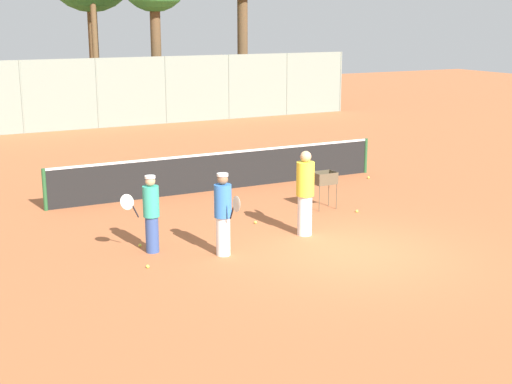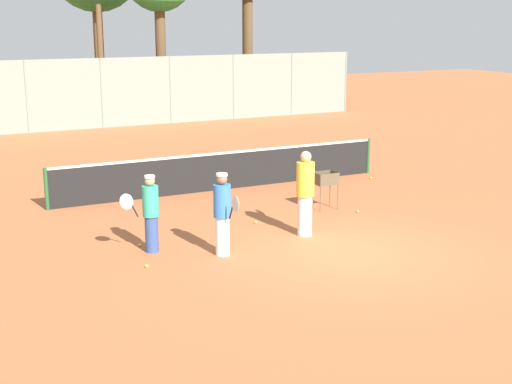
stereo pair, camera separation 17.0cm
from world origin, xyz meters
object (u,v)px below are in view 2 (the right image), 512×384
object	(u,v)px
player_red_cap	(305,192)
tennis_net	(225,170)
parked_car	(160,101)
player_yellow_shirt	(222,213)
player_white_outfit	(150,213)
ball_cart	(326,181)

from	to	relation	value
player_red_cap	tennis_net	bearing A→B (deg)	16.28
player_red_cap	parked_car	distance (m)	21.22
tennis_net	player_yellow_shirt	distance (m)	5.70
player_white_outfit	player_yellow_shirt	distance (m)	1.49
player_white_outfit	parked_car	distance (m)	21.73
player_red_cap	player_white_outfit	bearing A→B (deg)	101.82
tennis_net	ball_cart	xyz separation A→B (m)	(1.43, -3.04, 0.15)
tennis_net	ball_cart	world-z (taller)	tennis_net
tennis_net	player_yellow_shirt	world-z (taller)	player_yellow_shirt
tennis_net	parked_car	world-z (taller)	parked_car
player_yellow_shirt	ball_cart	bearing A→B (deg)	114.41
player_white_outfit	player_red_cap	xyz separation A→B (m)	(3.41, -0.41, 0.13)
ball_cart	parked_car	xyz separation A→B (m)	(2.34, 19.15, -0.05)
tennis_net	ball_cart	size ratio (longest dim) A/B	10.44
player_white_outfit	player_yellow_shirt	xyz separation A→B (m)	(1.23, -0.85, 0.04)
player_white_outfit	ball_cart	size ratio (longest dim) A/B	1.71
player_yellow_shirt	player_red_cap	bearing A→B (deg)	96.65
tennis_net	parked_car	bearing A→B (deg)	76.82
player_red_cap	ball_cart	xyz separation A→B (m)	(1.63, 1.69, -0.26)
player_yellow_shirt	parked_car	world-z (taller)	player_yellow_shirt
player_red_cap	parked_car	bearing A→B (deg)	7.85
player_red_cap	player_yellow_shirt	xyz separation A→B (m)	(-2.18, -0.44, -0.09)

